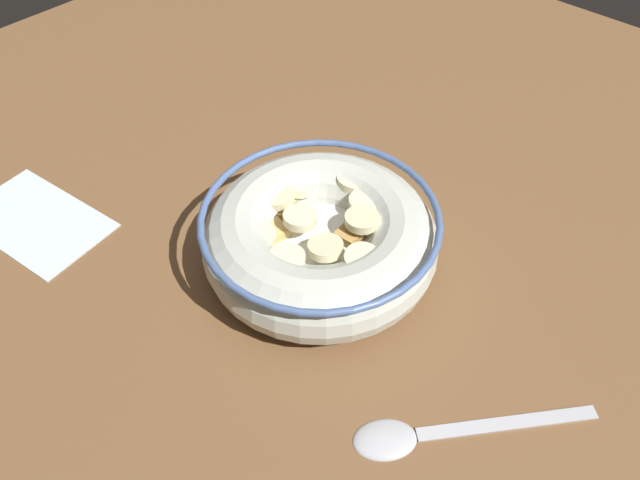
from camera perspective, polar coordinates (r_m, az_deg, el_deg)
The scene contains 4 objects.
ground_plane at distance 52.78cm, azimuth -0.00°, elevation -2.95°, with size 119.04×119.04×2.00cm, color brown.
cereal_bowl at distance 49.60cm, azimuth -0.01°, elevation 0.20°, with size 19.56×19.56×6.06cm.
spoon at distance 43.78cm, azimuth 9.74°, elevation -17.62°, with size 12.76×14.65×0.80cm.
folded_napkin at distance 61.29cm, azimuth -25.39°, elevation 1.70°, with size 13.65×8.19×0.30cm, color silver.
Camera 1 is at (22.79, -25.02, 39.50)cm, focal length 33.67 mm.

